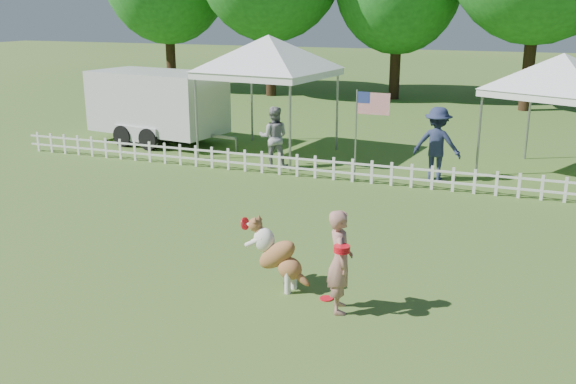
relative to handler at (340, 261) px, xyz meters
The scene contains 11 objects.
ground 1.27m from the handler, behind, with size 120.00×120.00×0.00m, color #305B1C.
picket_fence 7.10m from the handler, 98.15° to the left, with size 22.00×0.08×0.60m, color white, non-canonical shape.
handler is the anchor object (origin of this frame).
dog 1.21m from the handler, 160.62° to the left, with size 1.08×0.36×1.12m, color brown, non-canonical shape.
frisbee_on_turf 0.86m from the handler, 135.30° to the left, with size 0.20×0.20×0.02m, color red.
canopy_tent_left 10.51m from the handler, 118.31° to the left, with size 3.33×3.33×3.44m, color white, non-canonical shape.
canopy_tent_right 9.98m from the handler, 72.67° to the left, with size 3.01×3.01×3.11m, color white, non-canonical shape.
cargo_trailer 13.15m from the handler, 133.36° to the left, with size 5.35×2.35×2.35m, color silver, non-canonical shape.
flag_pole 7.38m from the handler, 103.61° to the left, with size 0.89×0.09×2.33m, color gray, non-canonical shape.
spectator_a 8.84m from the handler, 118.49° to the left, with size 0.82×0.64×1.69m, color gray.
spectator_b 8.01m from the handler, 88.73° to the left, with size 1.21×0.70×1.88m, color #212948.
Camera 1 is at (3.39, -8.29, 4.30)m, focal length 40.00 mm.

